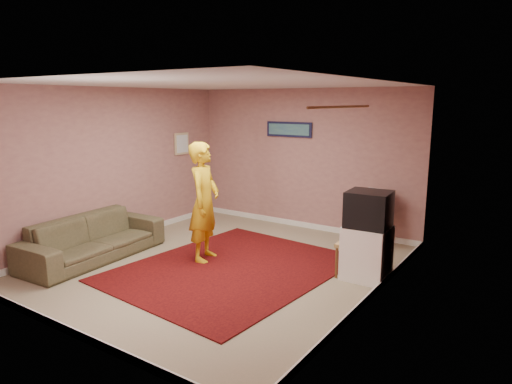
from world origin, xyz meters
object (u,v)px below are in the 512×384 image
Objects in this scene: crt_tv at (368,209)px; chair_b at (355,236)px; tv_cabinet at (367,253)px; person at (204,202)px; chair_a at (380,213)px; sofa at (93,238)px.

crt_tv is 0.43m from chair_b.
person reaches higher than tv_cabinet.
chair_a is 1.54m from chair_b.
chair_b is at bearing -92.54° from person.
crt_tv is 2.39m from person.
tv_cabinet is 4.05m from sofa.
chair_b is 0.29× the size of person.
chair_a is at bearing 98.99° from crt_tv.
tv_cabinet is 0.41× the size of person.
chair_a is at bearing -60.90° from person.
crt_tv is 1.15× the size of chair_b.
chair_a is (-0.35, 1.52, 0.19)m from tv_cabinet.
crt_tv is 0.33× the size of person.
person reaches higher than chair_b.
person is (-2.30, -0.62, -0.08)m from crt_tv.
chair_b is (-0.17, -0.01, -0.39)m from crt_tv.
crt_tv reaches higher than chair_a.
chair_b is 0.23× the size of sofa.
person is at bearing -75.54° from chair_b.
chair_a is 4.58m from sofa.
tv_cabinet is 0.61m from crt_tv.
sofa is at bearing -161.51° from crt_tv.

